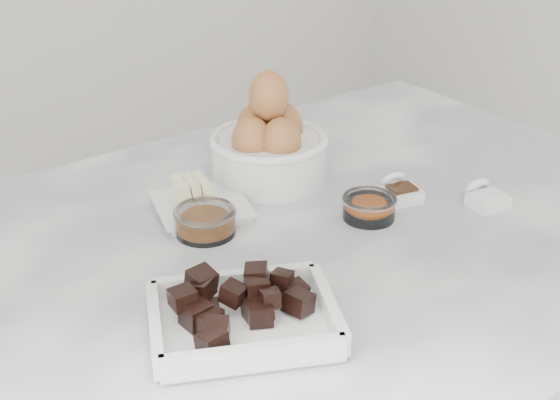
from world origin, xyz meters
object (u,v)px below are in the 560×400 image
Objects in this scene: sugar_ramekin at (241,168)px; egg_bowl at (268,146)px; salt_spoon at (485,197)px; chocolate_dish at (243,316)px; butter_plate at (200,201)px; vanilla_spoon at (399,191)px; honey_bowl at (205,221)px; zest_bowl at (369,206)px.

sugar_ramekin is 0.47× the size of egg_bowl.
salt_spoon is (0.24, -0.26, -0.01)m from sugar_ramekin.
butter_plate is (0.11, 0.27, -0.01)m from chocolate_dish.
egg_bowl is 2.64× the size of salt_spoon.
salt_spoon is at bearing -51.83° from egg_bowl.
sugar_ramekin is at bearing 168.37° from egg_bowl.
vanilla_spoon is 1.07× the size of salt_spoon.
honey_bowl is at bearing 155.93° from salt_spoon.
egg_bowl reaches higher than chocolate_dish.
chocolate_dish reaches higher than zest_bowl.
egg_bowl is at bearing 128.17° from salt_spoon.
butter_plate is at bearing 151.97° from vanilla_spoon.
zest_bowl is at bearing -66.73° from sugar_ramekin.
zest_bowl is at bearing -166.46° from vanilla_spoon.
sugar_ramekin is 0.36m from salt_spoon.
chocolate_dish is at bearing -110.91° from honey_bowl.
chocolate_dish is at bearing -129.30° from egg_bowl.
egg_bowl is at bearing 28.27° from honey_bowl.
chocolate_dish is 0.39m from vanilla_spoon.
honey_bowl is 0.40m from salt_spoon.
zest_bowl is at bearing -24.79° from honey_bowl.
sugar_ramekin is at bearing 113.27° from zest_bowl.
honey_bowl is at bearing 69.09° from chocolate_dish.
vanilla_spoon is at bearing -48.06° from sugar_ramekin.
vanilla_spoon is at bearing -15.35° from honey_bowl.
zest_bowl is (0.29, 0.12, -0.00)m from chocolate_dish.
chocolate_dish reaches higher than honey_bowl.
chocolate_dish reaches higher than salt_spoon.
butter_plate is 0.15m from egg_bowl.
chocolate_dish is 0.45m from salt_spoon.
salt_spoon is (0.16, -0.07, -0.00)m from zest_bowl.
sugar_ramekin is 0.05m from egg_bowl.
sugar_ramekin reaches higher than honey_bowl.
chocolate_dish and butter_plate have the same top height.
chocolate_dish is 3.21× the size of zest_bowl.
egg_bowl is (0.25, 0.30, 0.03)m from chocolate_dish.
butter_plate is at bearing -156.90° from sugar_ramekin.
vanilla_spoon is (0.25, -0.13, -0.00)m from butter_plate.
butter_plate reaches higher than honey_bowl.
sugar_ramekin reaches higher than salt_spoon.
honey_bowl is at bearing 155.21° from zest_bowl.
chocolate_dish is at bearing -159.27° from vanilla_spoon.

